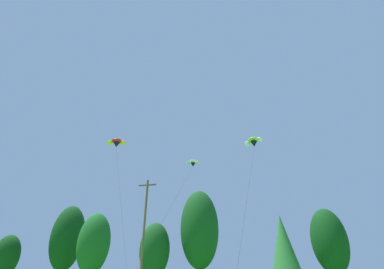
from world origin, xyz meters
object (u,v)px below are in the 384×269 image
Objects in this scene: utility_pole at (144,232)px; parafoil_kite_far_red_yellow at (117,143)px; parafoil_kite_mid_lime_white at (254,142)px; parafoil_kite_high_white at (193,163)px.

parafoil_kite_far_red_yellow is (-8.70, 6.61, 15.14)m from utility_pole.
parafoil_kite_mid_lime_white reaches higher than utility_pole.
parafoil_kite_far_red_yellow is at bearing -167.87° from parafoil_kite_mid_lime_white.
parafoil_kite_mid_lime_white is at bearing -3.43° from parafoil_kite_high_white.
parafoil_kite_mid_lime_white reaches higher than parafoil_kite_high_white.
parafoil_kite_high_white reaches higher than utility_pole.
parafoil_kite_high_white is 0.89× the size of parafoil_kite_mid_lime_white.
parafoil_kite_high_white is (2.93, 11.94, 12.62)m from utility_pole.
parafoil_kite_mid_lime_white is (10.29, -0.62, 2.58)m from parafoil_kite_high_white.
parafoil_kite_mid_lime_white reaches higher than parafoil_kite_far_red_yellow.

